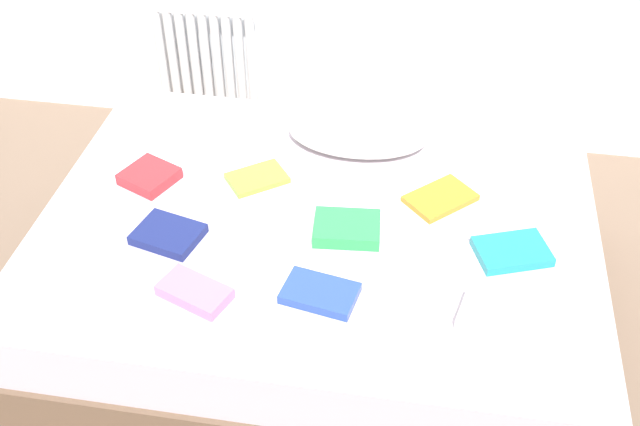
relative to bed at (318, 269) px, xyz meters
The scene contains 13 objects.
ground_plane 0.25m from the bed, ahead, with size 8.00×8.00×0.00m, color #7F6651.
bed is the anchor object (origin of this frame).
radiator 1.43m from the bed, 122.43° to the left, with size 0.50×0.04×0.56m.
pillow 0.58m from the bed, 80.53° to the left, with size 0.56×0.34×0.10m, color white.
textbook_teal 0.73m from the bed, ahead, with size 0.24×0.16×0.03m, color teal.
textbook_blue 0.47m from the bed, 79.34° to the right, with size 0.23×0.15×0.03m, color #2847B7.
textbook_lime 0.41m from the bed, 146.00° to the left, with size 0.21×0.14×0.02m, color #8CC638.
textbook_green 0.31m from the bed, 30.74° to the right, with size 0.23×0.17×0.05m, color green.
textbook_red 0.72m from the bed, behind, with size 0.18×0.17×0.04m, color red.
textbook_navy 0.59m from the bed, 158.64° to the right, with size 0.22×0.17×0.03m, color navy.
textbook_orange 0.53m from the bed, 21.59° to the left, with size 0.24×0.16×0.02m, color orange.
textbook_white 0.79m from the bed, 32.82° to the right, with size 0.24×0.14×0.04m, color white.
textbook_pink 0.61m from the bed, 125.80° to the right, with size 0.22×0.12×0.04m, color pink.
Camera 1 is at (0.35, -2.03, 2.26)m, focal length 42.93 mm.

